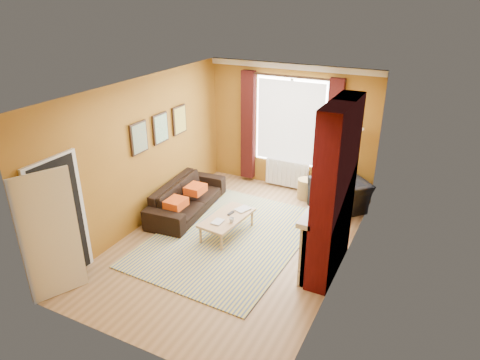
{
  "coord_description": "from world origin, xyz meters",
  "views": [
    {
      "loc": [
        3.05,
        -5.86,
        4.2
      ],
      "look_at": [
        0.0,
        0.25,
        1.15
      ],
      "focal_mm": 32.0,
      "sensor_mm": 36.0,
      "label": 1
    }
  ],
  "objects_px": {
    "wicker_stool": "(306,189)",
    "armchair": "(339,196)",
    "coffee_table": "(227,218)",
    "floor_lamp": "(356,146)"
  },
  "relations": [
    {
      "from": "armchair",
      "to": "coffee_table",
      "type": "height_order",
      "value": "armchair"
    },
    {
      "from": "armchair",
      "to": "coffee_table",
      "type": "distance_m",
      "value": 2.46
    },
    {
      "from": "armchair",
      "to": "wicker_stool",
      "type": "xyz_separation_m",
      "value": [
        -0.81,
        0.26,
        -0.11
      ]
    },
    {
      "from": "coffee_table",
      "to": "wicker_stool",
      "type": "relative_size",
      "value": 2.68
    },
    {
      "from": "armchair",
      "to": "wicker_stool",
      "type": "height_order",
      "value": "armchair"
    },
    {
      "from": "coffee_table",
      "to": "armchair",
      "type": "bearing_deg",
      "value": 55.12
    },
    {
      "from": "wicker_stool",
      "to": "floor_lamp",
      "type": "xyz_separation_m",
      "value": [
        0.95,
        0.08,
        1.12
      ]
    },
    {
      "from": "floor_lamp",
      "to": "armchair",
      "type": "bearing_deg",
      "value": -112.62
    },
    {
      "from": "wicker_stool",
      "to": "coffee_table",
      "type": "bearing_deg",
      "value": -110.93
    },
    {
      "from": "coffee_table",
      "to": "wicker_stool",
      "type": "xyz_separation_m",
      "value": [
        0.81,
        2.12,
        -0.12
      ]
    },
    {
      "from": "floor_lamp",
      "to": "coffee_table",
      "type": "bearing_deg",
      "value": -128.68
    },
    {
      "from": "coffee_table",
      "to": "floor_lamp",
      "type": "bearing_deg",
      "value": 57.49
    },
    {
      "from": "wicker_stool",
      "to": "armchair",
      "type": "bearing_deg",
      "value": -18.07
    },
    {
      "from": "armchair",
      "to": "floor_lamp",
      "type": "distance_m",
      "value": 1.07
    },
    {
      "from": "armchair",
      "to": "wicker_stool",
      "type": "distance_m",
      "value": 0.85
    }
  ]
}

